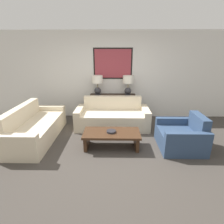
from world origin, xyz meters
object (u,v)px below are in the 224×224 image
at_px(table_lamp_left, 97,83).
at_px(couch_by_back_wall, 112,117).
at_px(decorative_bowl, 111,131).
at_px(armchair_near_back_wall, 182,136).
at_px(coffee_table, 111,136).
at_px(console_table, 113,107).
at_px(table_lamp_right, 128,83).
at_px(couch_by_side, 35,128).

distance_m(table_lamp_left, couch_by_back_wall, 1.18).
xyz_separation_m(table_lamp_left, decorative_bowl, (0.46, -1.79, -0.76)).
distance_m(decorative_bowl, armchair_near_back_wall, 1.58).
bearing_deg(coffee_table, table_lamp_left, 104.48).
xyz_separation_m(coffee_table, decorative_bowl, (-0.01, -0.01, 0.11)).
bearing_deg(coffee_table, console_table, 89.93).
distance_m(table_lamp_right, couch_by_back_wall, 1.18).
xyz_separation_m(console_table, table_lamp_left, (-0.46, 0.00, 0.76)).
relative_size(console_table, table_lamp_left, 2.38).
distance_m(table_lamp_right, decorative_bowl, 2.00).
bearing_deg(armchair_near_back_wall, couch_by_back_wall, 144.59).
bearing_deg(couch_by_side, couch_by_back_wall, 22.50).
bearing_deg(coffee_table, decorative_bowl, -129.75).
relative_size(table_lamp_left, table_lamp_right, 1.00).
height_order(couch_by_back_wall, couch_by_side, same).
distance_m(console_table, armchair_near_back_wall, 2.35).
xyz_separation_m(table_lamp_right, coffee_table, (-0.47, -1.79, -0.87)).
bearing_deg(couch_by_side, coffee_table, -11.04).
height_order(console_table, coffee_table, console_table).
xyz_separation_m(couch_by_back_wall, armchair_near_back_wall, (1.56, -1.11, -0.02)).
bearing_deg(armchair_near_back_wall, coffee_table, -178.91).
relative_size(couch_by_back_wall, armchair_near_back_wall, 2.11).
bearing_deg(table_lamp_left, couch_by_side, -134.75).
relative_size(console_table, couch_by_back_wall, 0.70).
xyz_separation_m(coffee_table, armchair_near_back_wall, (1.56, 0.03, -0.01)).
relative_size(table_lamp_left, armchair_near_back_wall, 0.62).
xyz_separation_m(decorative_bowl, armchair_near_back_wall, (1.57, 0.04, -0.13)).
bearing_deg(armchair_near_back_wall, decorative_bowl, -178.66).
bearing_deg(couch_by_back_wall, table_lamp_right, 54.32).
xyz_separation_m(console_table, table_lamp_right, (0.46, 0.00, 0.76)).
xyz_separation_m(table_lamp_left, armchair_near_back_wall, (2.03, -1.76, -0.89)).
bearing_deg(coffee_table, armchair_near_back_wall, 1.09).
xyz_separation_m(console_table, coffee_table, (-0.00, -1.79, -0.11)).
bearing_deg(table_lamp_left, coffee_table, -75.52).
distance_m(table_lamp_right, couch_by_side, 2.87).
bearing_deg(table_lamp_right, couch_by_back_wall, -125.68).
bearing_deg(table_lamp_right, armchair_near_back_wall, -57.97).
bearing_deg(couch_by_back_wall, couch_by_side, -157.50).
bearing_deg(console_table, couch_by_back_wall, -90.00).
bearing_deg(armchair_near_back_wall, table_lamp_left, 139.08).
distance_m(table_lamp_right, armchair_near_back_wall, 2.25).
height_order(table_lamp_left, table_lamp_right, same).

